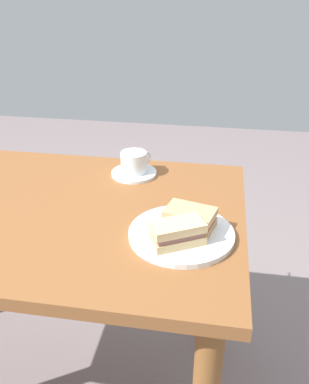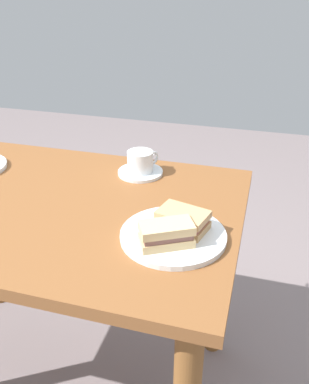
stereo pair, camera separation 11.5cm
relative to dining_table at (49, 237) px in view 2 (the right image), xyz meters
name	(u,v)px [view 2 (the right image)]	position (x,y,z in m)	size (l,w,h in m)	color
ground_plane	(69,376)	(0.00, 0.00, -0.63)	(6.00, 6.00, 0.00)	slate
dining_table	(49,237)	(0.00, 0.00, 0.00)	(1.14, 0.73, 0.77)	brown
sandwich_plate	(173,235)	(-0.41, 0.09, 0.14)	(0.26, 0.26, 0.01)	white
sandwich_front	(183,220)	(-0.43, 0.06, 0.17)	(0.14, 0.11, 0.05)	tan
sandwich_back	(166,234)	(-0.40, 0.14, 0.17)	(0.14, 0.12, 0.06)	#E2BD80
coffee_saucer	(140,172)	(-0.22, -0.24, 0.14)	(0.15, 0.15, 0.01)	white
coffee_cup	(141,161)	(-0.22, -0.24, 0.18)	(0.09, 0.10, 0.07)	white
spoon	(148,161)	(-0.22, -0.32, 0.14)	(0.02, 0.10, 0.01)	silver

